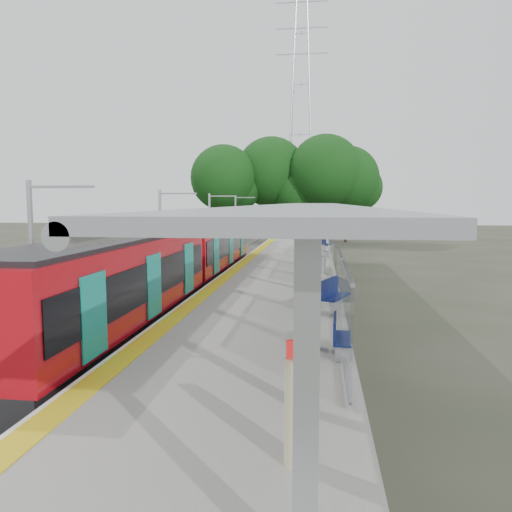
% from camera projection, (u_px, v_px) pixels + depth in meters
% --- Properties ---
extents(trackbed, '(3.00, 70.00, 0.24)m').
position_uv_depth(trackbed, '(199.00, 286.00, 27.62)').
color(trackbed, '#59544C').
rests_on(trackbed, ground).
extents(platform, '(6.00, 50.00, 1.00)m').
position_uv_depth(platform, '(280.00, 281.00, 27.02)').
color(platform, gray).
rests_on(platform, ground).
extents(tactile_strip, '(0.60, 50.00, 0.02)m').
position_uv_depth(tactile_strip, '(233.00, 271.00, 27.28)').
color(tactile_strip, gold).
rests_on(tactile_strip, platform).
extents(end_fence, '(6.00, 0.10, 1.20)m').
position_uv_depth(end_fence, '(299.00, 233.00, 51.50)').
color(end_fence, '#9EA0A5').
rests_on(end_fence, platform).
extents(train, '(2.74, 27.60, 3.62)m').
position_uv_depth(train, '(176.00, 261.00, 23.11)').
color(train, black).
rests_on(train, ground).
extents(canopy, '(3.27, 38.00, 3.66)m').
position_uv_depth(canopy, '(309.00, 214.00, 22.65)').
color(canopy, '#9EA0A5').
rests_on(canopy, platform).
extents(pylon, '(8.00, 4.00, 38.00)m').
position_uv_depth(pylon, '(301.00, 110.00, 77.40)').
color(pylon, '#9EA0A5').
rests_on(pylon, ground).
extents(tree_cluster, '(21.84, 11.05, 12.55)m').
position_uv_depth(tree_cluster, '(293.00, 176.00, 58.47)').
color(tree_cluster, '#382316').
rests_on(tree_cluster, ground).
extents(catenary_masts, '(2.08, 48.16, 5.40)m').
position_uv_depth(catenary_masts, '(162.00, 237.00, 26.55)').
color(catenary_masts, '#9EA0A5').
rests_on(catenary_masts, ground).
extents(bench_near, '(0.49, 1.43, 0.96)m').
position_uv_depth(bench_near, '(339.00, 335.00, 12.26)').
color(bench_near, '#0F194F').
rests_on(bench_near, platform).
extents(bench_mid, '(1.10, 1.76, 1.16)m').
position_uv_depth(bench_mid, '(333.00, 294.00, 17.20)').
color(bench_mid, '#0F194F').
rests_on(bench_mid, platform).
extents(bench_far, '(1.07, 1.77, 1.16)m').
position_uv_depth(bench_far, '(324.00, 243.00, 38.70)').
color(bench_far, '#0F194F').
rests_on(bench_far, platform).
extents(info_pillar_near, '(0.42, 0.42, 1.84)m').
position_uv_depth(info_pillar_near, '(299.00, 411.00, 7.11)').
color(info_pillar_near, beige).
rests_on(info_pillar_near, platform).
extents(info_pillar_far, '(0.42, 0.42, 1.86)m').
position_uv_depth(info_pillar_far, '(302.00, 251.00, 30.10)').
color(info_pillar_far, beige).
rests_on(info_pillar_far, platform).
extents(litter_bin, '(0.47, 0.47, 0.92)m').
position_uv_depth(litter_bin, '(322.00, 265.00, 26.27)').
color(litter_bin, '#9EA0A5').
rests_on(litter_bin, platform).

